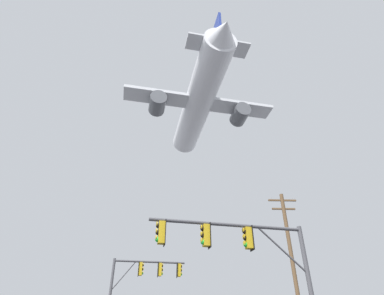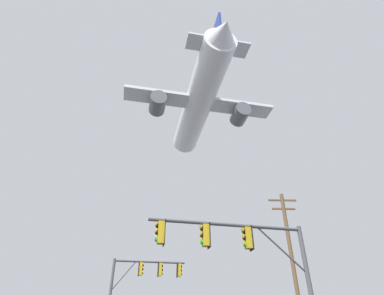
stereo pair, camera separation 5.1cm
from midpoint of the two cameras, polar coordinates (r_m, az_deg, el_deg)
name	(u,v)px [view 2 (the right image)]	position (r m, az deg, el deg)	size (l,w,h in m)	color
signal_pole_near	(243,251)	(13.63, 9.81, -18.79)	(6.90, 1.52, 5.74)	#4C4C51
signal_pole_far	(141,280)	(24.17, -9.54, -23.50)	(5.28, 1.03, 6.23)	#4C4C51
utility_pole	(293,262)	(23.80, 18.54, -19.92)	(2.20, 0.28, 10.91)	brown
airplane	(199,103)	(47.37, 1.33, 8.44)	(22.97, 29.73, 8.10)	white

